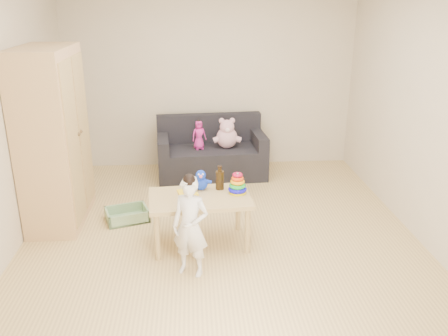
{
  "coord_description": "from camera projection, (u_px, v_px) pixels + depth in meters",
  "views": [
    {
      "loc": [
        -0.27,
        -4.37,
        2.34
      ],
      "look_at": [
        0.05,
        0.25,
        0.65
      ],
      "focal_mm": 38.0,
      "sensor_mm": 36.0,
      "label": 1
    }
  ],
  "objects": [
    {
      "name": "room",
      "position": [
        221.0,
        113.0,
        4.47
      ],
      "size": [
        4.5,
        4.5,
        4.5
      ],
      "color": "tan",
      "rests_on": "ground"
    },
    {
      "name": "wardrobe",
      "position": [
        53.0,
        138.0,
        4.96
      ],
      "size": [
        0.52,
        1.04,
        1.87
      ],
      "primitive_type": "cube",
      "color": "tan",
      "rests_on": "ground"
    },
    {
      "name": "sofa",
      "position": [
        212.0,
        162.0,
        6.48
      ],
      "size": [
        1.49,
        0.82,
        0.41
      ],
      "primitive_type": "cube",
      "rotation": [
        0.0,
        0.0,
        0.07
      ],
      "color": "black",
      "rests_on": "ground"
    },
    {
      "name": "play_table",
      "position": [
        200.0,
        220.0,
        4.66
      ],
      "size": [
        1.02,
        0.7,
        0.51
      ],
      "primitive_type": "cube",
      "rotation": [
        0.0,
        0.0,
        0.09
      ],
      "color": "tan",
      "rests_on": "ground"
    },
    {
      "name": "storage_bin",
      "position": [
        127.0,
        214.0,
        5.23
      ],
      "size": [
        0.53,
        0.46,
        0.13
      ],
      "primitive_type": null,
      "rotation": [
        0.0,
        0.0,
        0.31
      ],
      "color": "#82A779",
      "rests_on": "ground"
    },
    {
      "name": "toddler",
      "position": [
        190.0,
        228.0,
        4.1
      ],
      "size": [
        0.39,
        0.33,
        0.89
      ],
      "primitive_type": "imported",
      "rotation": [
        0.0,
        0.0,
        -0.41
      ],
      "color": "silver",
      "rests_on": "ground"
    },
    {
      "name": "pink_bear",
      "position": [
        227.0,
        135.0,
        6.35
      ],
      "size": [
        0.32,
        0.28,
        0.35
      ],
      "primitive_type": null,
      "rotation": [
        0.0,
        0.0,
        0.06
      ],
      "color": "#E3A7BD",
      "rests_on": "sofa"
    },
    {
      "name": "doll",
      "position": [
        199.0,
        135.0,
        6.28
      ],
      "size": [
        0.22,
        0.18,
        0.38
      ],
      "primitive_type": "imported",
      "rotation": [
        0.0,
        0.0,
        0.3
      ],
      "color": "#D6289A",
      "rests_on": "sofa"
    },
    {
      "name": "ring_stacker",
      "position": [
        237.0,
        185.0,
        4.63
      ],
      "size": [
        0.18,
        0.18,
        0.21
      ],
      "color": "#D7C50B",
      "rests_on": "play_table"
    },
    {
      "name": "brown_bottle",
      "position": [
        220.0,
        179.0,
        4.72
      ],
      "size": [
        0.08,
        0.08,
        0.24
      ],
      "color": "black",
      "rests_on": "play_table"
    },
    {
      "name": "blue_plush",
      "position": [
        201.0,
        180.0,
        4.71
      ],
      "size": [
        0.19,
        0.16,
        0.21
      ],
      "primitive_type": null,
      "rotation": [
        0.0,
        0.0,
        0.11
      ],
      "color": "blue",
      "rests_on": "play_table"
    },
    {
      "name": "wooden_figure",
      "position": [
        192.0,
        192.0,
        4.54
      ],
      "size": [
        0.05,
        0.04,
        0.11
      ],
      "primitive_type": null,
      "rotation": [
        0.0,
        0.0,
        -0.07
      ],
      "color": "brown",
      "rests_on": "play_table"
    },
    {
      "name": "yellow_book",
      "position": [
        188.0,
        193.0,
        4.65
      ],
      "size": [
        0.22,
        0.22,
        0.01
      ],
      "primitive_type": "cube",
      "rotation": [
        0.0,
        0.0,
        0.22
      ],
      "color": "yellow",
      "rests_on": "play_table"
    }
  ]
}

